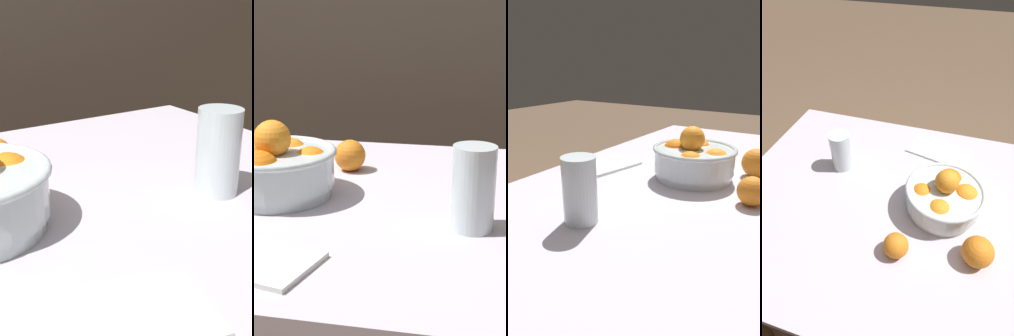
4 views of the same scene
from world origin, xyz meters
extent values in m
cube|color=silver|center=(0.00, 0.00, 0.71)|extent=(1.39, 0.84, 0.03)
cylinder|color=brown|center=(-0.63, -0.36, 0.35)|extent=(0.05, 0.05, 0.69)
cylinder|color=silver|center=(0.00, -0.02, 0.74)|extent=(0.21, 0.21, 0.02)
cylinder|color=silver|center=(0.00, -0.02, 0.78)|extent=(0.22, 0.22, 0.06)
torus|color=silver|center=(0.00, -0.02, 0.81)|extent=(0.23, 0.23, 0.01)
sphere|color=orange|center=(0.07, 0.00, 0.78)|extent=(0.07, 0.07, 0.07)
sphere|color=orange|center=(0.01, 0.05, 0.78)|extent=(0.08, 0.08, 0.08)
sphere|color=orange|center=(-0.06, -0.03, 0.79)|extent=(0.08, 0.08, 0.08)
sphere|color=orange|center=(-0.01, -0.08, 0.79)|extent=(0.08, 0.08, 0.08)
sphere|color=orange|center=(0.00, -0.02, 0.84)|extent=(0.07, 0.07, 0.07)
cylinder|color=#F4A314|center=(0.37, -0.11, 0.78)|extent=(0.06, 0.06, 0.11)
cylinder|color=silver|center=(0.37, -0.11, 0.80)|extent=(0.07, 0.07, 0.14)
sphere|color=orange|center=(-0.11, 0.13, 0.77)|extent=(0.08, 0.08, 0.08)
sphere|color=orange|center=(0.10, 0.17, 0.76)|extent=(0.07, 0.07, 0.07)
cube|color=white|center=(0.06, -0.29, 0.73)|extent=(0.23, 0.17, 0.01)
camera|label=1|loc=(-0.13, -0.61, 1.04)|focal=50.00mm
camera|label=2|loc=(0.40, -0.97, 1.09)|focal=60.00mm
camera|label=3|loc=(0.83, 0.32, 1.05)|focal=35.00mm
camera|label=4|loc=(0.01, 0.52, 1.39)|focal=28.00mm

